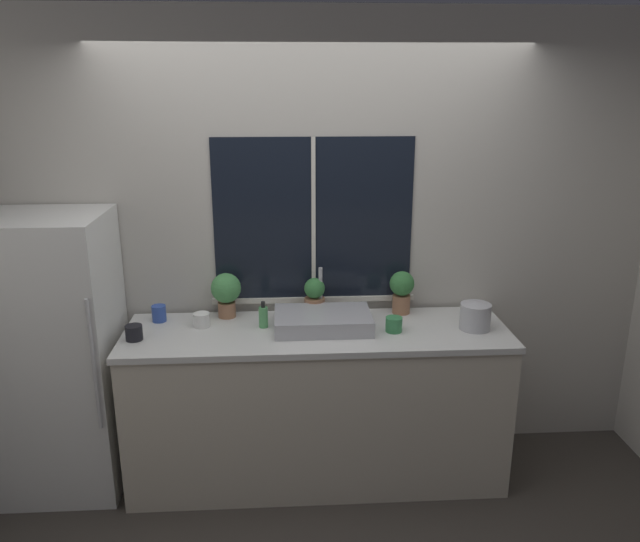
{
  "coord_description": "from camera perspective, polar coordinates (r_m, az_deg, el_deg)",
  "views": [
    {
      "loc": [
        -0.19,
        -2.97,
        2.29
      ],
      "look_at": [
        0.02,
        0.31,
        1.29
      ],
      "focal_mm": 35.0,
      "sensor_mm": 36.0,
      "label": 1
    }
  ],
  "objects": [
    {
      "name": "kettle",
      "position": [
        3.65,
        14.01,
        -3.96
      ],
      "size": [
        0.17,
        0.17,
        0.16
      ],
      "color": "#B2B2B7",
      "rests_on": "counter"
    },
    {
      "name": "mug_white",
      "position": [
        3.65,
        -10.77,
        -4.41
      ],
      "size": [
        0.1,
        0.1,
        0.08
      ],
      "color": "white",
      "rests_on": "counter"
    },
    {
      "name": "wall_right",
      "position": [
        5.1,
        23.08,
        4.97
      ],
      "size": [
        0.06,
        7.0,
        2.7
      ],
      "color": "#BCB7AD",
      "rests_on": "ground_plane"
    },
    {
      "name": "mug_black",
      "position": [
        3.56,
        -16.65,
        -5.43
      ],
      "size": [
        0.09,
        0.09,
        0.08
      ],
      "color": "black",
      "rests_on": "counter"
    },
    {
      "name": "soap_bottle",
      "position": [
        3.59,
        -5.2,
        -4.17
      ],
      "size": [
        0.05,
        0.05,
        0.15
      ],
      "color": "#519E5B",
      "rests_on": "counter"
    },
    {
      "name": "ground_plane",
      "position": [
        3.76,
        0.03,
        -20.64
      ],
      "size": [
        14.0,
        14.0,
        0.0
      ],
      "primitive_type": "plane",
      "color": "#38332D"
    },
    {
      "name": "mug_green",
      "position": [
        3.54,
        6.77,
        -4.87
      ],
      "size": [
        0.09,
        0.09,
        0.08
      ],
      "color": "#38844C",
      "rests_on": "counter"
    },
    {
      "name": "wall_back",
      "position": [
        3.79,
        -0.63,
        2.57
      ],
      "size": [
        8.0,
        0.09,
        2.7
      ],
      "color": "#BCB7AD",
      "rests_on": "ground_plane"
    },
    {
      "name": "potted_plant_center",
      "position": [
        3.74,
        -0.51,
        -2.36
      ],
      "size": [
        0.12,
        0.12,
        0.23
      ],
      "color": "#9E6B4C",
      "rests_on": "counter"
    },
    {
      "name": "wall_left",
      "position": [
        4.95,
        -26.18,
        4.24
      ],
      "size": [
        0.06,
        7.0,
        2.7
      ],
      "color": "#BCB7AD",
      "rests_on": "ground_plane"
    },
    {
      "name": "mug_blue",
      "position": [
        3.78,
        -14.5,
        -3.78
      ],
      "size": [
        0.08,
        0.08,
        0.1
      ],
      "color": "#3351AD",
      "rests_on": "counter"
    },
    {
      "name": "potted_plant_left",
      "position": [
        3.73,
        -8.58,
        -1.85
      ],
      "size": [
        0.18,
        0.18,
        0.27
      ],
      "color": "#9E6B4C",
      "rests_on": "counter"
    },
    {
      "name": "potted_plant_right",
      "position": [
        3.79,
        7.48,
        -1.68
      ],
      "size": [
        0.15,
        0.15,
        0.26
      ],
      "color": "#9E6B4C",
      "rests_on": "counter"
    },
    {
      "name": "counter",
      "position": [
        3.76,
        -0.27,
        -12.03
      ],
      "size": [
        2.18,
        0.65,
        0.94
      ],
      "color": "beige",
      "rests_on": "ground_plane"
    },
    {
      "name": "sink",
      "position": [
        3.57,
        0.25,
        -4.52
      ],
      "size": [
        0.55,
        0.41,
        0.3
      ],
      "color": "#ADADB2",
      "rests_on": "counter"
    },
    {
      "name": "refrigerator",
      "position": [
        3.85,
        -22.95,
        -7.12
      ],
      "size": [
        0.67,
        0.64,
        1.62
      ],
      "color": "silver",
      "rests_on": "ground_plane"
    }
  ]
}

